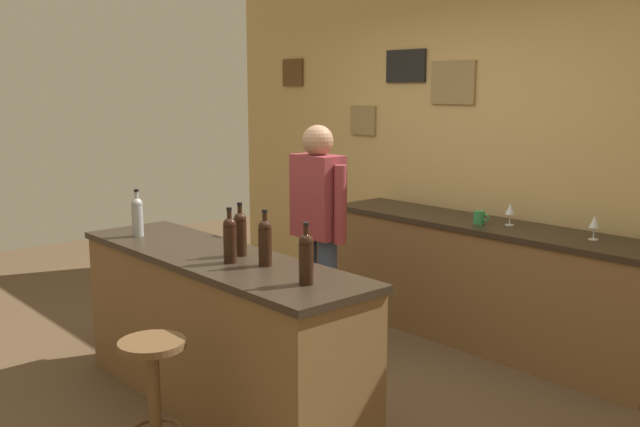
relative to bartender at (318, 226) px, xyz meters
The scene contains 14 objects.
ground_plane 1.10m from the bartender, 71.60° to the right, with size 10.00×10.00×0.00m, color brown.
back_wall 1.57m from the bartender, 83.44° to the left, with size 6.00×0.09×2.80m.
bar_counter 1.07m from the bartender, 79.17° to the right, with size 2.21×0.60×0.92m.
side_counter 1.34m from the bartender, 62.38° to the left, with size 2.65×0.56×0.90m.
bartender is the anchor object (origin of this frame).
bar_stool 1.76m from the bartender, 68.96° to the right, with size 0.32×0.32×0.68m.
wine_bottle_a 1.19m from the bartender, 118.84° to the right, with size 0.07×0.07×0.31m.
wine_bottle_b 0.90m from the bartender, 70.67° to the right, with size 0.07×0.07×0.31m.
wine_bottle_c 1.07m from the bartender, 68.14° to the right, with size 0.07×0.07×0.31m.
wine_bottle_d 1.06m from the bartender, 56.86° to the right, with size 0.07×0.07×0.31m.
wine_bottle_e 1.38m from the bartender, 43.65° to the right, with size 0.07×0.07×0.31m.
wine_glass_a 1.38m from the bartender, 57.17° to the left, with size 0.07×0.07×0.16m.
wine_glass_b 1.79m from the bartender, 39.75° to the left, with size 0.07×0.07×0.16m.
coffee_mug 1.18m from the bartender, 60.98° to the left, with size 0.12×0.08×0.09m.
Camera 1 is at (3.31, -2.53, 1.86)m, focal length 39.20 mm.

